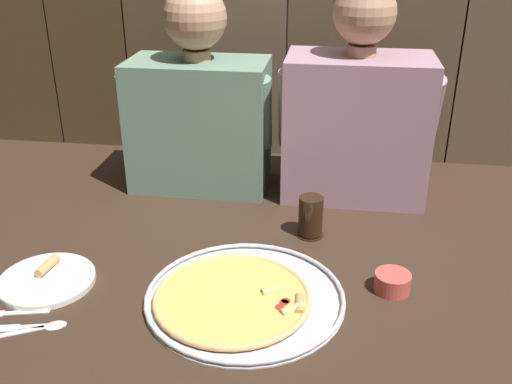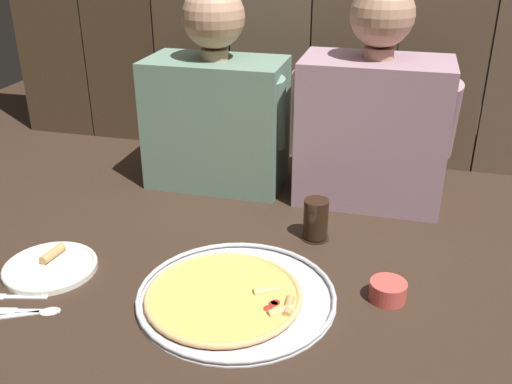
{
  "view_description": "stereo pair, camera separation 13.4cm",
  "coord_description": "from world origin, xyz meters",
  "views": [
    {
      "loc": [
        0.17,
        -1.1,
        0.75
      ],
      "look_at": [
        -0.0,
        0.1,
        0.18
      ],
      "focal_mm": 40.55,
      "sensor_mm": 36.0,
      "label": 1
    },
    {
      "loc": [
        0.3,
        -1.07,
        0.75
      ],
      "look_at": [
        -0.0,
        0.1,
        0.18
      ],
      "focal_mm": 40.55,
      "sensor_mm": 36.0,
      "label": 2
    }
  ],
  "objects": [
    {
      "name": "drinking_glass",
      "position": [
        0.12,
        0.24,
        0.05
      ],
      "size": [
        0.07,
        0.07,
        0.11
      ],
      "color": "black",
      "rests_on": "ground"
    },
    {
      "name": "dinner_plate",
      "position": [
        -0.46,
        -0.07,
        0.01
      ],
      "size": [
        0.22,
        0.22,
        0.03
      ],
      "color": "white",
      "rests_on": "ground"
    },
    {
      "name": "diner_left",
      "position": [
        -0.23,
        0.52,
        0.26
      ],
      "size": [
        0.44,
        0.23,
        0.6
      ],
      "color": "slate",
      "rests_on": "ground"
    },
    {
      "name": "diner_right",
      "position": [
        0.23,
        0.52,
        0.27
      ],
      "size": [
        0.45,
        0.24,
        0.62
      ],
      "color": "gray",
      "rests_on": "ground"
    },
    {
      "name": "table_fork",
      "position": [
        -0.47,
        -0.19,
        0.0
      ],
      "size": [
        0.13,
        0.05,
        0.01
      ],
      "color": "silver",
      "rests_on": "ground"
    },
    {
      "name": "table_knife",
      "position": [
        -0.43,
        -0.23,
        0.0
      ],
      "size": [
        0.15,
        0.05,
        0.01
      ],
      "color": "silver",
      "rests_on": "ground"
    },
    {
      "name": "dipping_bowl",
      "position": [
        0.32,
        0.01,
        0.02
      ],
      "size": [
        0.08,
        0.08,
        0.04
      ],
      "color": "#CC4C42",
      "rests_on": "ground"
    },
    {
      "name": "ground_plane",
      "position": [
        0.0,
        0.0,
        0.0
      ],
      "size": [
        3.2,
        3.2,
        0.0
      ],
      "primitive_type": "plane",
      "color": "#332319"
    },
    {
      "name": "table_spoon",
      "position": [
        -0.39,
        -0.23,
        0.0
      ],
      "size": [
        0.13,
        0.08,
        0.01
      ],
      "color": "silver",
      "rests_on": "ground"
    },
    {
      "name": "pizza_tray",
      "position": [
        -0.01,
        -0.08,
        0.01
      ],
      "size": [
        0.44,
        0.44,
        0.03
      ],
      "color": "silver",
      "rests_on": "ground"
    }
  ]
}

